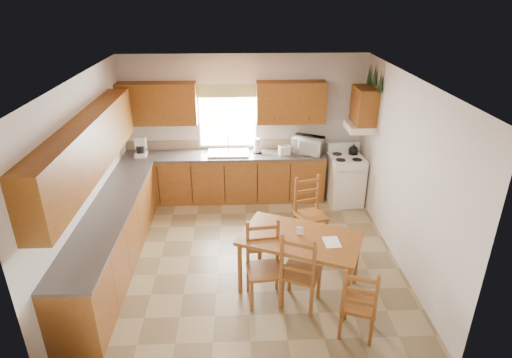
{
  "coord_description": "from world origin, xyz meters",
  "views": [
    {
      "loc": [
        -0.09,
        -5.52,
        3.81
      ],
      "look_at": [
        0.15,
        0.3,
        1.15
      ],
      "focal_mm": 30.0,
      "sensor_mm": 36.0,
      "label": 1
    }
  ],
  "objects_px": {
    "chair_near_right": "(359,300)",
    "chair_far_right": "(311,212)",
    "microwave": "(308,145)",
    "chair_near_left": "(301,268)",
    "stove": "(345,180)",
    "chair_far_left": "(265,266)",
    "dining_table": "(299,263)"
  },
  "relations": [
    {
      "from": "dining_table",
      "to": "chair_far_right",
      "type": "xyz_separation_m",
      "value": [
        0.34,
        1.18,
        0.12
      ]
    },
    {
      "from": "dining_table",
      "to": "chair_near_right",
      "type": "bearing_deg",
      "value": -32.36
    },
    {
      "from": "chair_near_right",
      "to": "chair_near_left",
      "type": "bearing_deg",
      "value": -21.92
    },
    {
      "from": "microwave",
      "to": "chair_near_right",
      "type": "height_order",
      "value": "microwave"
    },
    {
      "from": "microwave",
      "to": "chair_near_right",
      "type": "distance_m",
      "value": 3.64
    },
    {
      "from": "microwave",
      "to": "chair_near_left",
      "type": "distance_m",
      "value": 3.14
    },
    {
      "from": "microwave",
      "to": "dining_table",
      "type": "xyz_separation_m",
      "value": [
        -0.51,
        -2.74,
        -0.67
      ]
    },
    {
      "from": "chair_near_left",
      "to": "chair_far_left",
      "type": "bearing_deg",
      "value": 13.3
    },
    {
      "from": "chair_near_left",
      "to": "chair_far_right",
      "type": "bearing_deg",
      "value": -79.57
    },
    {
      "from": "microwave",
      "to": "chair_far_left",
      "type": "distance_m",
      "value": 3.17
    },
    {
      "from": "chair_near_right",
      "to": "chair_far_right",
      "type": "xyz_separation_m",
      "value": [
        -0.24,
        2.03,
        0.05
      ]
    },
    {
      "from": "dining_table",
      "to": "chair_near_left",
      "type": "xyz_separation_m",
      "value": [
        -0.02,
        -0.31,
        0.14
      ]
    },
    {
      "from": "chair_near_right",
      "to": "chair_far_right",
      "type": "bearing_deg",
      "value": -63.23
    },
    {
      "from": "stove",
      "to": "chair_far_left",
      "type": "xyz_separation_m",
      "value": [
        -1.67,
        -2.73,
        0.09
      ]
    },
    {
      "from": "dining_table",
      "to": "chair_far_left",
      "type": "height_order",
      "value": "chair_far_left"
    },
    {
      "from": "dining_table",
      "to": "chair_far_left",
      "type": "relative_size",
      "value": 1.42
    },
    {
      "from": "chair_near_right",
      "to": "chair_far_left",
      "type": "height_order",
      "value": "chair_far_left"
    },
    {
      "from": "stove",
      "to": "chair_far_right",
      "type": "relative_size",
      "value": 0.85
    },
    {
      "from": "stove",
      "to": "chair_far_left",
      "type": "bearing_deg",
      "value": -126.33
    },
    {
      "from": "chair_near_left",
      "to": "chair_near_right",
      "type": "height_order",
      "value": "chair_near_left"
    },
    {
      "from": "dining_table",
      "to": "chair_far_left",
      "type": "distance_m",
      "value": 0.54
    },
    {
      "from": "chair_far_left",
      "to": "microwave",
      "type": "bearing_deg",
      "value": 65.56
    },
    {
      "from": "microwave",
      "to": "chair_far_right",
      "type": "height_order",
      "value": "microwave"
    },
    {
      "from": "microwave",
      "to": "stove",
      "type": "bearing_deg",
      "value": 5.88
    },
    {
      "from": "chair_near_right",
      "to": "dining_table",
      "type": "bearing_deg",
      "value": -35.57
    },
    {
      "from": "stove",
      "to": "microwave",
      "type": "xyz_separation_m",
      "value": [
        -0.69,
        0.24,
        0.62
      ]
    },
    {
      "from": "chair_near_left",
      "to": "stove",
      "type": "bearing_deg",
      "value": -89.2
    },
    {
      "from": "chair_near_right",
      "to": "chair_far_left",
      "type": "xyz_separation_m",
      "value": [
        -1.06,
        0.63,
        0.05
      ]
    },
    {
      "from": "chair_near_right",
      "to": "chair_far_right",
      "type": "distance_m",
      "value": 2.05
    },
    {
      "from": "microwave",
      "to": "chair_near_left",
      "type": "relative_size",
      "value": 0.47
    },
    {
      "from": "microwave",
      "to": "dining_table",
      "type": "distance_m",
      "value": 2.87
    },
    {
      "from": "stove",
      "to": "chair_far_right",
      "type": "bearing_deg",
      "value": -127.59
    }
  ]
}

